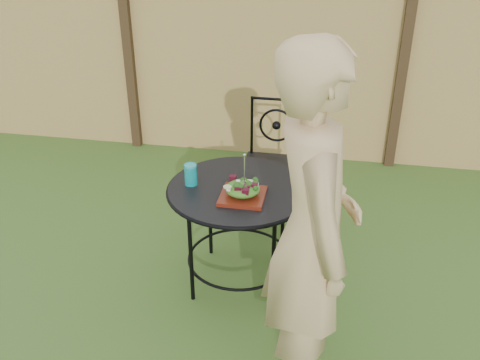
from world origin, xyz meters
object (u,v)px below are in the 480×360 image
Objects in this scene: patio_table at (239,206)px; patio_chair at (273,158)px; salad_plate at (243,196)px; diner at (312,235)px.

patio_table is 0.93m from patio_chair.
patio_chair is 1.07m from salad_plate.
patio_table is 0.97× the size of patio_chair.
patio_chair is at bearing -1.02° from diner.
patio_chair is 3.52× the size of salad_plate.
salad_plate reaches higher than patio_table.
patio_chair reaches higher than patio_table.
patio_table is 0.20m from salad_plate.
salad_plate is at bearing 20.60° from diner.
patio_chair is (0.10, 0.92, -0.08)m from patio_table.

